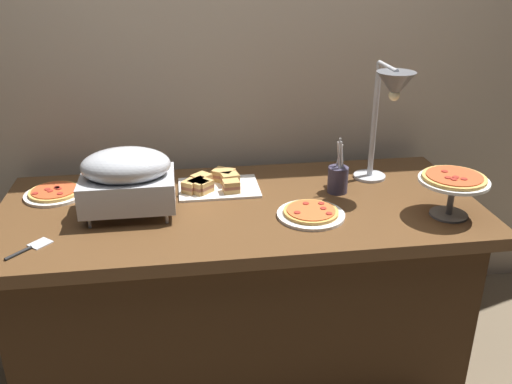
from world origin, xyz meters
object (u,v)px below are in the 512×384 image
at_px(sandwich_platter, 214,184).
at_px(serving_spatula, 30,248).
at_px(chafing_dish, 127,178).
at_px(heat_lamp, 390,97).
at_px(sauce_cup_near, 152,178).
at_px(utensil_holder, 338,179).
at_px(pizza_plate_front, 311,213).
at_px(pizza_plate_center, 55,193).
at_px(pizza_plate_raised_stand, 453,183).

bearing_deg(sandwich_platter, serving_spatula, -147.63).
relative_size(chafing_dish, heat_lamp, 0.67).
relative_size(sauce_cup_near, utensil_holder, 0.31).
bearing_deg(pizza_plate_front, utensil_holder, 52.22).
height_order(chafing_dish, sandwich_platter, chafing_dish).
height_order(pizza_plate_center, sandwich_platter, sandwich_platter).
bearing_deg(heat_lamp, serving_spatula, -167.42).
bearing_deg(pizza_plate_center, utensil_holder, -6.23).
distance_m(heat_lamp, sandwich_platter, 0.80).
relative_size(sandwich_platter, sauce_cup_near, 4.75).
bearing_deg(sauce_cup_near, heat_lamp, -13.78).
relative_size(heat_lamp, utensil_holder, 2.27).
xyz_separation_m(sandwich_platter, serving_spatula, (-0.66, -0.42, -0.02)).
xyz_separation_m(chafing_dish, pizza_plate_raised_stand, (1.20, -0.19, -0.01)).
relative_size(chafing_dish, pizza_plate_raised_stand, 1.34).
xyz_separation_m(pizza_plate_raised_stand, serving_spatula, (-1.52, -0.04, -0.13)).
bearing_deg(utensil_holder, pizza_plate_raised_stand, -37.67).
distance_m(pizza_plate_front, sandwich_platter, 0.46).
bearing_deg(serving_spatula, sandwich_platter, 32.37).
height_order(chafing_dish, pizza_plate_center, chafing_dish).
bearing_deg(chafing_dish, pizza_plate_raised_stand, -8.92).
distance_m(pizza_plate_raised_stand, sauce_cup_near, 1.24).
distance_m(chafing_dish, serving_spatula, 0.42).
height_order(heat_lamp, utensil_holder, heat_lamp).
xyz_separation_m(pizza_plate_center, utensil_holder, (1.16, -0.13, 0.05)).
relative_size(heat_lamp, serving_spatula, 3.47).
xyz_separation_m(pizza_plate_center, sauce_cup_near, (0.39, 0.09, 0.01)).
relative_size(pizza_plate_front, pizza_plate_raised_stand, 1.00).
relative_size(chafing_dish, serving_spatula, 2.33).
relative_size(chafing_dish, sandwich_platter, 1.03).
bearing_deg(pizza_plate_raised_stand, pizza_plate_front, 172.62).
bearing_deg(sandwich_platter, heat_lamp, -9.32).
height_order(chafing_dish, heat_lamp, heat_lamp).
bearing_deg(chafing_dish, utensil_holder, 6.00).
bearing_deg(chafing_dish, pizza_plate_front, -10.10).
height_order(pizza_plate_center, sauce_cup_near, sauce_cup_near).
bearing_deg(utensil_holder, heat_lamp, -5.20).
bearing_deg(sauce_cup_near, sandwich_platter, -24.77).
bearing_deg(pizza_plate_center, chafing_dish, -34.04).
bearing_deg(pizza_plate_front, heat_lamp, 28.95).
height_order(sandwich_platter, utensil_holder, utensil_holder).
xyz_separation_m(sandwich_platter, utensil_holder, (0.51, -0.10, 0.03)).
distance_m(pizza_plate_center, pizza_plate_raised_stand, 1.58).
bearing_deg(pizza_plate_raised_stand, pizza_plate_center, 165.12).
height_order(heat_lamp, sandwich_platter, heat_lamp).
height_order(pizza_plate_raised_stand, serving_spatula, pizza_plate_raised_stand).
bearing_deg(pizza_plate_front, sauce_cup_near, 144.84).
distance_m(pizza_plate_raised_stand, utensil_holder, 0.46).
height_order(utensil_holder, serving_spatula, utensil_holder).
bearing_deg(pizza_plate_center, sandwich_platter, -2.60).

